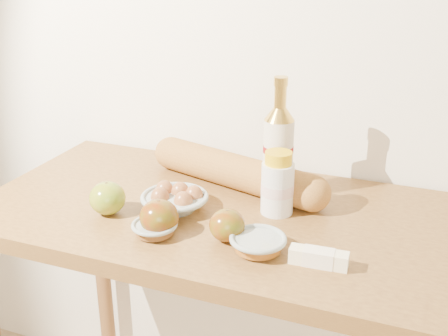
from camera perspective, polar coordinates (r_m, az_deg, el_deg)
The scene contains 12 objects.
back_wall at distance 1.51m, azimuth 5.11°, elevation 14.78°, with size 3.50×0.02×2.60m, color white.
table at distance 1.39m, azimuth 0.45°, elevation -8.89°, with size 1.20×0.60×0.90m.
bourbon_bottle at distance 1.36m, azimuth 5.53°, elevation 1.87°, with size 0.08×0.08×0.30m.
cream_bottle at distance 1.30m, azimuth 5.46°, elevation -1.72°, with size 0.09×0.09×0.15m.
egg_bowl at distance 1.33m, azimuth -4.97°, elevation -3.21°, with size 0.16×0.16×0.06m.
baguette at distance 1.43m, azimuth 1.18°, elevation -0.34°, with size 0.54×0.23×0.09m.
apple_yellowgreen at distance 1.33m, azimuth -11.75°, elevation -3.02°, with size 0.09×0.09×0.08m.
apple_redgreen_front at distance 1.22m, azimuth -6.60°, elevation -4.98°, with size 0.11×0.11×0.08m.
apple_redgreen_right at distance 1.19m, azimuth 0.31°, elevation -5.83°, with size 0.10×0.10×0.07m.
sugar_bowl at distance 1.23m, azimuth -7.07°, elevation -6.11°, with size 0.11×0.11×0.03m.
syrup_bowl at distance 1.16m, azimuth 3.47°, elevation -7.63°, with size 0.12×0.12×0.03m.
butter_stick at distance 1.13m, azimuth 9.59°, elevation -8.98°, with size 0.12×0.04×0.03m.
Camera 1 is at (0.42, 0.07, 1.50)m, focal length 45.00 mm.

